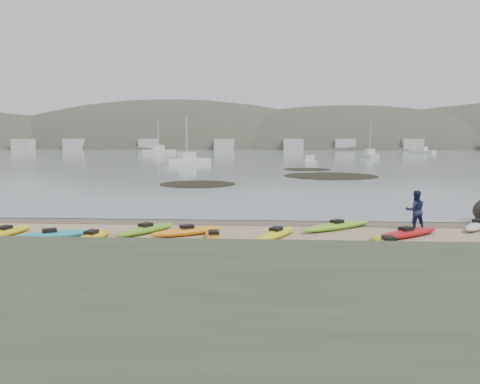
{
  "coord_description": "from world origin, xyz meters",
  "views": [
    {
      "loc": [
        1.46,
        -23.8,
        4.26
      ],
      "look_at": [
        0.0,
        0.0,
        1.5
      ],
      "focal_mm": 35.0,
      "sensor_mm": 36.0,
      "label": 1
    }
  ],
  "objects": [
    {
      "name": "moored_boats",
      "position": [
        0.49,
        82.45,
        0.55
      ],
      "size": [
        79.66,
        65.56,
        1.27
      ],
      "color": "silver",
      "rests_on": "ground"
    },
    {
      "name": "ground",
      "position": [
        0.0,
        0.0,
        0.0
      ],
      "size": [
        600.0,
        600.0,
        0.0
      ],
      "primitive_type": "plane",
      "color": "tan",
      "rests_on": "ground"
    },
    {
      "name": "wet_sand",
      "position": [
        0.0,
        -0.3,
        0.0
      ],
      "size": [
        60.0,
        60.0,
        0.0
      ],
      "primitive_type": "plane",
      "color": "brown",
      "rests_on": "ground"
    },
    {
      "name": "kelp_mats",
      "position": [
        4.72,
        28.58,
        0.03
      ],
      "size": [
        22.17,
        27.62,
        0.04
      ],
      "color": "black",
      "rests_on": "water"
    },
    {
      "name": "kayaks",
      "position": [
        0.34,
        -3.89,
        0.17
      ],
      "size": [
        23.32,
        7.3,
        0.34
      ],
      "color": "yellow",
      "rests_on": "ground"
    },
    {
      "name": "water",
      "position": [
        0.0,
        300.0,
        0.01
      ],
      "size": [
        1200.0,
        1200.0,
        0.0
      ],
      "primitive_type": "plane",
      "color": "slate",
      "rests_on": "ground"
    },
    {
      "name": "person_east",
      "position": [
        8.24,
        -2.02,
        0.93
      ],
      "size": [
        0.94,
        0.75,
        1.87
      ],
      "primitive_type": "imported",
      "rotation": [
        0.0,
        0.0,
        3.19
      ],
      "color": "#1B224E",
      "rests_on": "ground"
    },
    {
      "name": "far_hills",
      "position": [
        39.38,
        193.97,
        -15.93
      ],
      "size": [
        550.0,
        135.0,
        80.0
      ],
      "color": "#384235",
      "rests_on": "ground"
    },
    {
      "name": "far_town",
      "position": [
        6.0,
        145.0,
        2.0
      ],
      "size": [
        199.0,
        5.0,
        4.0
      ],
      "color": "beige",
      "rests_on": "ground"
    },
    {
      "name": "bluff",
      "position": [
        0.0,
        -17.5,
        1.0
      ],
      "size": [
        60.0,
        8.0,
        2.0
      ],
      "primitive_type": "cube",
      "color": "#475138",
      "rests_on": "ground"
    }
  ]
}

